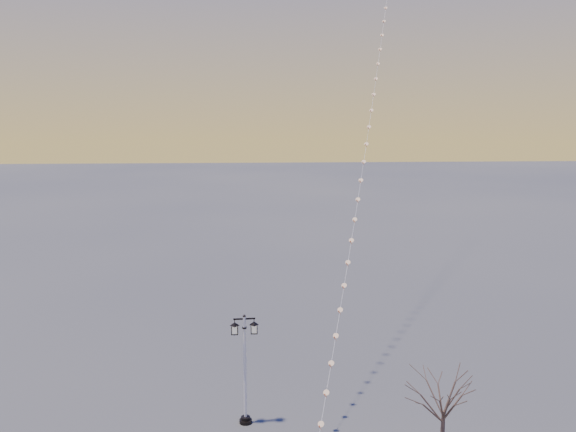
{
  "coord_description": "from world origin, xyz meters",
  "views": [
    {
      "loc": [
        -2.85,
        -25.77,
        15.37
      ],
      "look_at": [
        -1.0,
        5.63,
        9.8
      ],
      "focal_mm": 37.89,
      "sensor_mm": 36.0,
      "label": 1
    }
  ],
  "objects": [
    {
      "name": "street_lamp",
      "position": [
        -3.31,
        2.18,
        3.11
      ],
      "size": [
        1.43,
        0.62,
        5.62
      ],
      "rotation": [
        0.0,
        0.0,
        0.06
      ],
      "color": "black",
      "rests_on": "ground"
    },
    {
      "name": "bare_tree",
      "position": [
        5.44,
        -1.44,
        2.88
      ],
      "size": [
        2.5,
        2.5,
        4.14
      ],
      "rotation": [
        0.0,
        0.0,
        -0.42
      ],
      "color": "#443228",
      "rests_on": "ground"
    },
    {
      "name": "kite_train",
      "position": [
        6.58,
        20.55,
        20.27
      ],
      "size": [
        14.18,
        44.48,
        40.77
      ],
      "rotation": [
        0.0,
        0.0,
        0.04
      ],
      "color": "black",
      "rests_on": "ground"
    }
  ]
}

